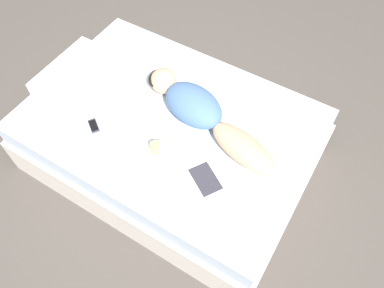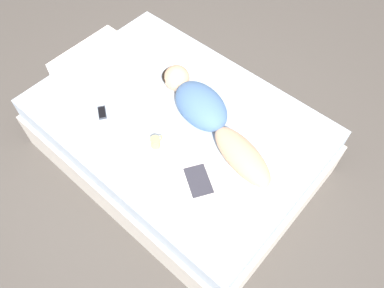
# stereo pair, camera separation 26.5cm
# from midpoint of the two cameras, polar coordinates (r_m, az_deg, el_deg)

# --- Properties ---
(ground_plane) EXTENTS (12.00, 12.00, 0.00)m
(ground_plane) POSITION_cam_midpoint_polar(r_m,az_deg,el_deg) (3.34, 0.18, -2.11)
(ground_plane) COLOR #4C4742
(bed) EXTENTS (1.56, 2.22, 0.58)m
(bed) POSITION_cam_midpoint_polar(r_m,az_deg,el_deg) (3.10, 0.19, 0.73)
(bed) COLOR beige
(bed) RESTS_ON ground_plane
(person) EXTENTS (0.54, 1.26, 0.22)m
(person) POSITION_cam_midpoint_polar(r_m,az_deg,el_deg) (2.76, 4.94, 4.58)
(person) COLOR tan
(person) RESTS_ON bed
(open_magazine) EXTENTS (0.57, 0.53, 0.01)m
(open_magazine) POSITION_cam_midpoint_polar(r_m,az_deg,el_deg) (2.53, 1.60, -6.48)
(open_magazine) COLOR silver
(open_magazine) RESTS_ON bed
(coffee_mug) EXTENTS (0.11, 0.07, 0.08)m
(coffee_mug) POSITION_cam_midpoint_polar(r_m,az_deg,el_deg) (2.67, -2.75, 0.08)
(coffee_mug) COLOR tan
(coffee_mug) RESTS_ON bed
(cell_phone) EXTENTS (0.12, 0.14, 0.01)m
(cell_phone) POSITION_cam_midpoint_polar(r_m,az_deg,el_deg) (2.93, -11.06, 4.55)
(cell_phone) COLOR #333842
(cell_phone) RESTS_ON bed
(pillow) EXTENTS (0.65, 0.35, 0.15)m
(pillow) POSITION_cam_midpoint_polar(r_m,az_deg,el_deg) (3.23, -12.49, 12.17)
(pillow) COLOR white
(pillow) RESTS_ON bed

